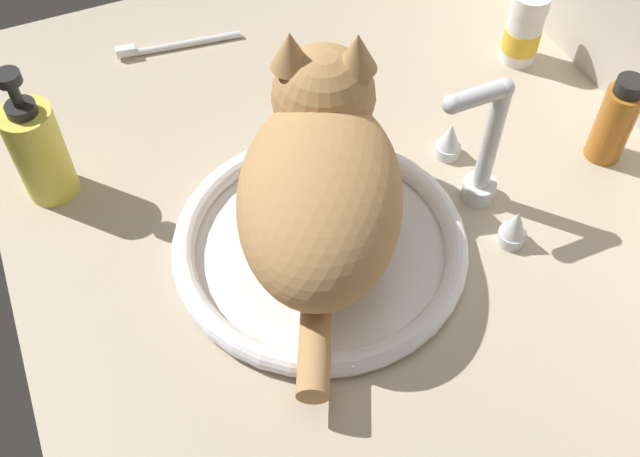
{
  "coord_description": "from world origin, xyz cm",
  "views": [
    {
      "loc": [
        50.9,
        -26.0,
        72.24
      ],
      "look_at": [
        4.31,
        -6.03,
        7.0
      ],
      "focal_mm": 42.43,
      "sensor_mm": 36.0,
      "label": 1
    }
  ],
  "objects_px": {
    "cat": "(321,172)",
    "sink_basin": "(320,244)",
    "toothbrush": "(176,45)",
    "faucet": "(483,158)",
    "pill_bottle": "(524,30)",
    "soap_pump_bottle": "(39,150)",
    "amber_bottle": "(615,121)"
  },
  "relations": [
    {
      "from": "amber_bottle",
      "to": "toothbrush",
      "type": "relative_size",
      "value": 0.68
    },
    {
      "from": "cat",
      "to": "toothbrush",
      "type": "height_order",
      "value": "cat"
    },
    {
      "from": "faucet",
      "to": "toothbrush",
      "type": "bearing_deg",
      "value": -148.84
    },
    {
      "from": "soap_pump_bottle",
      "to": "amber_bottle",
      "type": "height_order",
      "value": "soap_pump_bottle"
    },
    {
      "from": "soap_pump_bottle",
      "to": "toothbrush",
      "type": "height_order",
      "value": "soap_pump_bottle"
    },
    {
      "from": "sink_basin",
      "to": "faucet",
      "type": "xyz_separation_m",
      "value": [
        0.0,
        0.2,
        0.06
      ]
    },
    {
      "from": "sink_basin",
      "to": "amber_bottle",
      "type": "bearing_deg",
      "value": 89.81
    },
    {
      "from": "cat",
      "to": "sink_basin",
      "type": "bearing_deg",
      "value": -25.23
    },
    {
      "from": "faucet",
      "to": "soap_pump_bottle",
      "type": "height_order",
      "value": "faucet"
    },
    {
      "from": "cat",
      "to": "pill_bottle",
      "type": "xyz_separation_m",
      "value": [
        -0.18,
        0.37,
        -0.05
      ]
    },
    {
      "from": "faucet",
      "to": "soap_pump_bottle",
      "type": "bearing_deg",
      "value": -114.71
    },
    {
      "from": "cat",
      "to": "toothbrush",
      "type": "relative_size",
      "value": 1.99
    },
    {
      "from": "soap_pump_bottle",
      "to": "toothbrush",
      "type": "distance_m",
      "value": 0.3
    },
    {
      "from": "amber_bottle",
      "to": "sink_basin",
      "type": "bearing_deg",
      "value": -90.19
    },
    {
      "from": "sink_basin",
      "to": "pill_bottle",
      "type": "relative_size",
      "value": 3.15
    },
    {
      "from": "faucet",
      "to": "cat",
      "type": "height_order",
      "value": "cat"
    },
    {
      "from": "toothbrush",
      "to": "soap_pump_bottle",
      "type": "bearing_deg",
      "value": -46.99
    },
    {
      "from": "soap_pump_bottle",
      "to": "faucet",
      "type": "bearing_deg",
      "value": 65.29
    },
    {
      "from": "cat",
      "to": "amber_bottle",
      "type": "distance_m",
      "value": 0.38
    },
    {
      "from": "faucet",
      "to": "pill_bottle",
      "type": "xyz_separation_m",
      "value": [
        -0.2,
        0.19,
        -0.02
      ]
    },
    {
      "from": "toothbrush",
      "to": "cat",
      "type": "bearing_deg",
      "value": 8.61
    },
    {
      "from": "faucet",
      "to": "amber_bottle",
      "type": "relative_size",
      "value": 1.51
    },
    {
      "from": "cat",
      "to": "soap_pump_bottle",
      "type": "bearing_deg",
      "value": -124.83
    },
    {
      "from": "faucet",
      "to": "pill_bottle",
      "type": "relative_size",
      "value": 1.72
    },
    {
      "from": "sink_basin",
      "to": "amber_bottle",
      "type": "relative_size",
      "value": 2.77
    },
    {
      "from": "cat",
      "to": "pill_bottle",
      "type": "height_order",
      "value": "cat"
    },
    {
      "from": "amber_bottle",
      "to": "cat",
      "type": "bearing_deg",
      "value": -93.76
    },
    {
      "from": "sink_basin",
      "to": "toothbrush",
      "type": "xyz_separation_m",
      "value": [
        -0.41,
        -0.05,
        -0.01
      ]
    },
    {
      "from": "sink_basin",
      "to": "faucet",
      "type": "distance_m",
      "value": 0.21
    },
    {
      "from": "amber_bottle",
      "to": "toothbrush",
      "type": "height_order",
      "value": "amber_bottle"
    },
    {
      "from": "sink_basin",
      "to": "toothbrush",
      "type": "bearing_deg",
      "value": -173.39
    },
    {
      "from": "pill_bottle",
      "to": "toothbrush",
      "type": "height_order",
      "value": "pill_bottle"
    }
  ]
}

